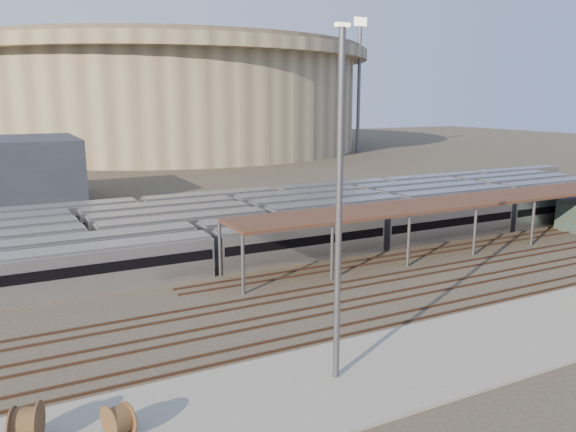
% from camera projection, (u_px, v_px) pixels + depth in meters
% --- Properties ---
extents(ground, '(420.00, 420.00, 0.00)m').
position_uv_depth(ground, '(334.00, 284.00, 48.98)').
color(ground, '#383026').
rests_on(ground, ground).
extents(apron, '(50.00, 9.00, 0.20)m').
position_uv_depth(apron, '(394.00, 367.00, 33.66)').
color(apron, gray).
rests_on(apron, ground).
extents(subway_trains, '(128.95, 23.90, 3.60)m').
position_uv_depth(subway_trains, '(242.00, 224.00, 64.31)').
color(subway_trains, '#A8A8AC').
rests_on(subway_trains, ground).
extents(inspection_shed, '(60.30, 6.00, 5.30)m').
position_uv_depth(inspection_shed, '(487.00, 200.00, 61.26)').
color(inspection_shed, '#545458').
rests_on(inspection_shed, ground).
extents(empty_tracks, '(170.00, 9.62, 0.18)m').
position_uv_depth(empty_tracks, '(367.00, 301.00, 44.61)').
color(empty_tracks, '#4C3323').
rests_on(empty_tracks, ground).
extents(stadium, '(124.00, 124.00, 32.50)m').
position_uv_depth(stadium, '(170.00, 96.00, 178.64)').
color(stadium, tan).
rests_on(stadium, ground).
extents(floodlight_2, '(4.00, 1.00, 38.40)m').
position_uv_depth(floodlight_2, '(359.00, 81.00, 163.04)').
color(floodlight_2, '#545458').
rests_on(floodlight_2, ground).
extents(floodlight_3, '(4.00, 1.00, 38.40)m').
position_uv_depth(floodlight_3, '(45.00, 83.00, 179.56)').
color(floodlight_3, '#545458').
rests_on(floodlight_3, ground).
extents(cable_reel_west, '(1.64, 2.21, 1.97)m').
position_uv_depth(cable_reel_west, '(26.00, 425.00, 25.76)').
color(cable_reel_west, brown).
rests_on(cable_reel_west, apron).
extents(cable_reel_east, '(1.37, 1.81, 1.60)m').
position_uv_depth(cable_reel_east, '(119.00, 420.00, 26.50)').
color(cable_reel_east, brown).
rests_on(cable_reel_east, apron).
extents(yard_light_pole, '(0.82, 0.36, 19.43)m').
position_uv_depth(yard_light_pole, '(339.00, 210.00, 30.27)').
color(yard_light_pole, '#545458').
rests_on(yard_light_pole, apron).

